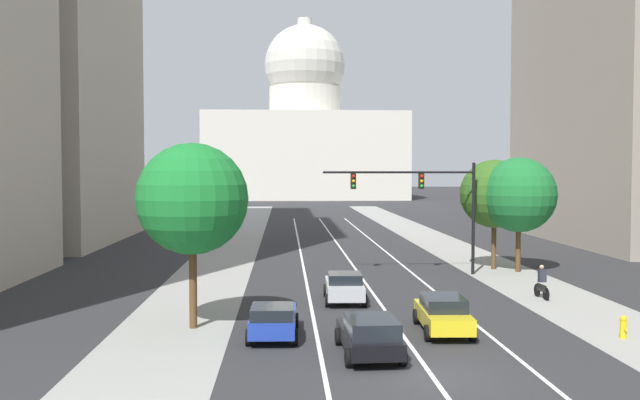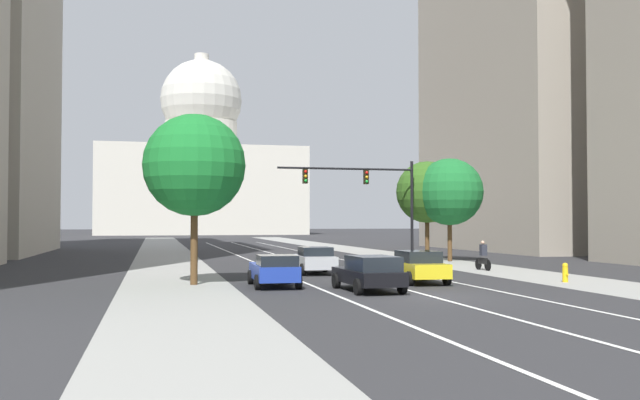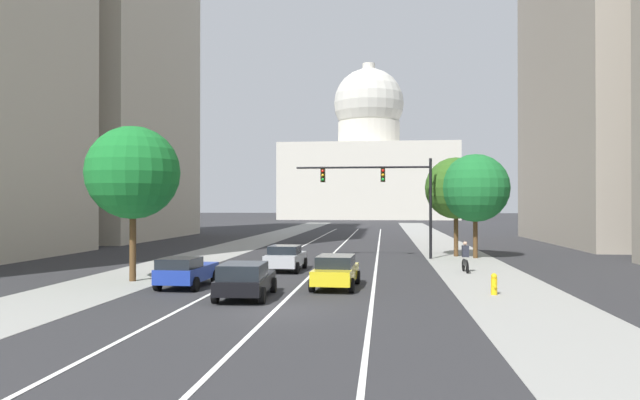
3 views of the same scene
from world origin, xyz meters
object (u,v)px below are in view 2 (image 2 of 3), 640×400
at_px(car_yellow, 418,266).
at_px(street_tree_mid_right, 427,192).
at_px(traffic_signal_mast, 370,189).
at_px(car_blue, 274,270).
at_px(cyclist, 483,256).
at_px(street_tree_near_right, 449,192).
at_px(capitol_building, 201,170).
at_px(car_silver, 315,260).
at_px(car_black, 369,273).
at_px(fire_hydrant, 565,272).
at_px(street_tree_near_left, 195,165).

distance_m(car_yellow, street_tree_mid_right, 19.09).
bearing_deg(traffic_signal_mast, car_blue, -120.64).
xyz_separation_m(cyclist, street_tree_near_right, (1.90, 8.99, 4.07)).
distance_m(capitol_building, street_tree_near_right, 113.82).
xyz_separation_m(car_blue, car_silver, (3.40, 7.12, 0.02)).
height_order(car_black, fire_hydrant, car_black).
height_order(car_black, street_tree_near_right, street_tree_near_right).
bearing_deg(car_silver, capitol_building, 0.82).
bearing_deg(fire_hydrant, traffic_signal_mast, 104.90).
height_order(car_blue, street_tree_near_left, street_tree_near_left).
distance_m(fire_hydrant, street_tree_near_right, 17.84).
height_order(fire_hydrant, street_tree_near_right, street_tree_near_right).
bearing_deg(fire_hydrant, street_tree_near_right, 83.94).
xyz_separation_m(street_tree_near_left, street_tree_mid_right, (17.50, 15.86, -0.39)).
distance_m(street_tree_near_left, street_tree_mid_right, 23.62).
xyz_separation_m(car_blue, street_tree_mid_right, (14.19, 17.69, 4.21)).
xyz_separation_m(capitol_building, fire_hydrant, (8.43, -130.13, -14.00)).
bearing_deg(street_tree_near_left, car_black, -34.52).
xyz_separation_m(car_black, street_tree_near_right, (11.95, 19.18, 4.16)).
distance_m(car_silver, street_tree_mid_right, 15.67).
height_order(traffic_signal_mast, street_tree_near_left, street_tree_near_left).
distance_m(capitol_building, car_yellow, 129.48).
height_order(car_yellow, cyclist, cyclist).
relative_size(car_black, cyclist, 2.52).
bearing_deg(cyclist, street_tree_near_right, -15.94).
height_order(fire_hydrant, street_tree_near_left, street_tree_near_left).
distance_m(car_silver, street_tree_near_right, 15.69).
bearing_deg(traffic_signal_mast, cyclist, -62.29).
bearing_deg(car_blue, car_black, -127.80).
xyz_separation_m(fire_hydrant, street_tree_mid_right, (0.65, 18.49, 4.49)).
distance_m(car_silver, fire_hydrant, 12.87).
relative_size(car_blue, street_tree_mid_right, 0.56).
bearing_deg(cyclist, traffic_signal_mast, 23.69).
relative_size(capitol_building, cyclist, 25.79).
xyz_separation_m(car_yellow, street_tree_near_left, (-10.12, 1.25, 4.56)).
height_order(car_yellow, car_black, car_yellow).
bearing_deg(street_tree_near_left, traffic_signal_mast, 47.56).
bearing_deg(street_tree_near_left, car_blue, -28.90).
xyz_separation_m(capitol_building, car_yellow, (1.70, -128.75, -13.69)).
height_order(car_yellow, car_silver, car_yellow).
bearing_deg(car_blue, street_tree_near_left, 62.64).
bearing_deg(street_tree_mid_right, car_black, -117.74).
distance_m(capitol_building, cyclist, 122.98).
bearing_deg(street_tree_mid_right, street_tree_near_left, -137.83).
relative_size(fire_hydrant, street_tree_near_right, 0.12).
relative_size(car_yellow, cyclist, 2.55).
height_order(car_blue, street_tree_mid_right, street_tree_mid_right).
distance_m(traffic_signal_mast, street_tree_near_left, 18.55).
bearing_deg(traffic_signal_mast, capitol_building, 92.06).
distance_m(car_blue, fire_hydrant, 13.56).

